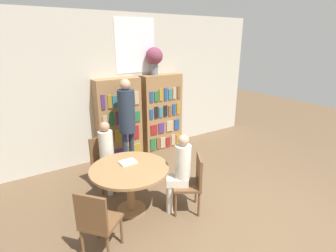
{
  "coord_description": "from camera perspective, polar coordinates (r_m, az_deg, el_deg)",
  "views": [
    {
      "loc": [
        -2.55,
        -1.74,
        2.49
      ],
      "look_at": [
        -0.19,
        1.87,
        1.05
      ],
      "focal_mm": 28.0,
      "sensor_mm": 36.0,
      "label": 1
    }
  ],
  "objects": [
    {
      "name": "reading_table",
      "position": [
        3.93,
        -8.31,
        -10.58
      ],
      "size": [
        1.15,
        1.15,
        0.72
      ],
      "color": "olive",
      "rests_on": "ground_plane"
    },
    {
      "name": "open_book_on_table",
      "position": [
        4.0,
        -8.75,
        -7.8
      ],
      "size": [
        0.24,
        0.18,
        0.03
      ],
      "color": "silver",
      "rests_on": "reading_table"
    },
    {
      "name": "flower_vase",
      "position": [
        5.78,
        -3.01,
        14.7
      ],
      "size": [
        0.36,
        0.36,
        0.59
      ],
      "color": "slate",
      "rests_on": "bookshelf_right"
    },
    {
      "name": "chair_near_camera",
      "position": [
        3.32,
        -15.17,
        -19.25
      ],
      "size": [
        0.56,
        0.56,
        0.89
      ],
      "rotation": [
        0.0,
        0.0,
        -0.87
      ],
      "color": "brown",
      "rests_on": "ground_plane"
    },
    {
      "name": "wall_back",
      "position": [
        5.84,
        -6.95,
        8.65
      ],
      "size": [
        6.4,
        0.07,
        3.0
      ],
      "color": "beige",
      "rests_on": "ground_plane"
    },
    {
      "name": "bookshelf_right",
      "position": [
        6.07,
        -1.4,
        2.94
      ],
      "size": [
        0.94,
        0.34,
        1.74
      ],
      "color": "olive",
      "rests_on": "ground_plane"
    },
    {
      "name": "bookshelf_left",
      "position": [
        5.6,
        -10.66,
        1.29
      ],
      "size": [
        0.94,
        0.34,
        1.74
      ],
      "color": "olive",
      "rests_on": "ground_plane"
    },
    {
      "name": "seated_reader_left",
      "position": [
        4.48,
        -12.95,
        -5.9
      ],
      "size": [
        0.26,
        0.37,
        1.22
      ],
      "rotation": [
        0.0,
        0.0,
        -3.07
      ],
      "color": "beige",
      "rests_on": "ground_plane"
    },
    {
      "name": "seated_reader_right",
      "position": [
        3.87,
        2.5,
        -9.53
      ],
      "size": [
        0.39,
        0.37,
        1.22
      ],
      "rotation": [
        0.0,
        0.0,
        1.01
      ],
      "color": "silver",
      "rests_on": "ground_plane"
    },
    {
      "name": "chair_left_side",
      "position": [
        4.71,
        -13.75,
        -7.15
      ],
      "size": [
        0.43,
        0.43,
        0.89
      ],
      "rotation": [
        0.0,
        0.0,
        -3.07
      ],
      "color": "brown",
      "rests_on": "ground_plane"
    },
    {
      "name": "ground_plane",
      "position": [
        3.97,
        18.68,
        -21.56
      ],
      "size": [
        16.0,
        16.0,
        0.0
      ],
      "primitive_type": "plane",
      "color": "brown"
    },
    {
      "name": "chair_far_side",
      "position": [
        3.97,
        5.22,
        -11.76
      ],
      "size": [
        0.55,
        0.55,
        0.89
      ],
      "rotation": [
        0.0,
        0.0,
        1.01
      ],
      "color": "brown",
      "rests_on": "ground_plane"
    },
    {
      "name": "librarian_standing",
      "position": [
        5.08,
        -8.99,
        2.44
      ],
      "size": [
        0.32,
        0.59,
        1.79
      ],
      "color": "#232D3D",
      "rests_on": "ground_plane"
    }
  ]
}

